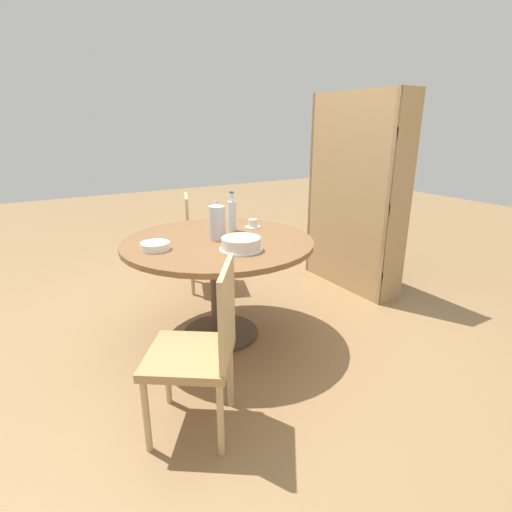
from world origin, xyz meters
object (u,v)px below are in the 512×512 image
(cake_main, at_px, (241,244))
(cup_b, at_px, (253,224))
(water_bottle, at_px, (232,215))
(cup_a, at_px, (218,222))
(chair_b, at_px, (202,347))
(coffee_pot, at_px, (218,222))
(chair_a, at_px, (202,240))
(bookshelf, at_px, (354,197))

(cake_main, height_order, cup_b, cake_main)
(cake_main, bearing_deg, water_bottle, 158.75)
(water_bottle, bearing_deg, cup_a, -175.95)
(chair_b, relative_size, cake_main, 3.22)
(coffee_pot, relative_size, cake_main, 0.98)
(coffee_pot, xyz_separation_m, cup_a, (-0.38, 0.18, -0.10))
(chair_a, height_order, bookshelf, bookshelf)
(chair_b, height_order, bookshelf, bookshelf)
(coffee_pot, bearing_deg, cup_b, 113.30)
(chair_b, relative_size, bookshelf, 0.50)
(cup_a, relative_size, cup_b, 1.00)
(chair_a, bearing_deg, water_bottle, -165.24)
(chair_a, relative_size, coffee_pot, 3.30)
(chair_a, relative_size, chair_b, 1.00)
(cup_a, bearing_deg, chair_b, -29.40)
(water_bottle, xyz_separation_m, cup_b, (-0.00, 0.18, -0.10))
(water_bottle, relative_size, cup_b, 2.36)
(coffee_pot, bearing_deg, cup_a, 154.36)
(cake_main, bearing_deg, chair_b, -44.26)
(cup_a, bearing_deg, chair_a, 170.55)
(cake_main, height_order, cup_a, cake_main)
(chair_b, xyz_separation_m, cake_main, (-0.54, 0.52, 0.31))
(coffee_pot, relative_size, water_bottle, 0.92)
(bookshelf, distance_m, cup_b, 1.17)
(bookshelf, distance_m, cake_main, 1.63)
(chair_b, relative_size, coffee_pot, 3.30)
(cup_a, xyz_separation_m, cup_b, (0.22, 0.20, 0.00))
(water_bottle, xyz_separation_m, cup_a, (-0.22, -0.02, -0.10))
(chair_b, height_order, cup_a, chair_b)
(bookshelf, height_order, coffee_pot, bookshelf)
(cake_main, relative_size, cup_a, 2.22)
(chair_a, xyz_separation_m, water_bottle, (0.77, -0.08, 0.40))
(coffee_pot, bearing_deg, chair_a, 163.58)
(chair_a, bearing_deg, cup_a, -169.06)
(chair_a, distance_m, bookshelf, 1.49)
(bookshelf, distance_m, water_bottle, 1.35)
(coffee_pot, bearing_deg, chair_b, -31.01)
(bookshelf, distance_m, cup_a, 1.37)
(cup_b, bearing_deg, cake_main, -37.82)
(chair_b, bearing_deg, coffee_pot, -176.18)
(bookshelf, height_order, water_bottle, bookshelf)
(chair_b, distance_m, coffee_pot, 1.07)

